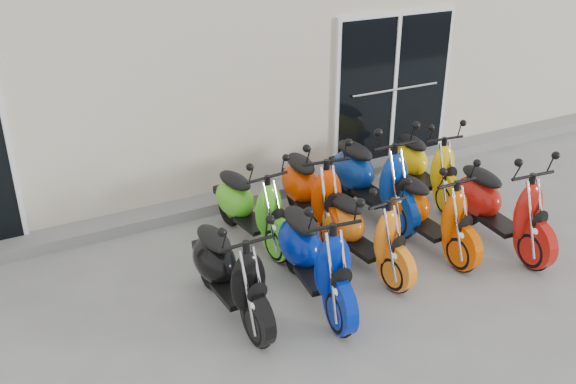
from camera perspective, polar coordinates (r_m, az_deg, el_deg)
name	(u,v)px	position (r m, az deg, el deg)	size (l,w,h in m)	color
ground	(313,273)	(7.18, 2.28, -7.24)	(80.00, 80.00, 0.00)	gray
building	(157,40)	(11.08, -11.61, 13.09)	(14.00, 6.00, 3.20)	beige
front_step	(239,197)	(8.72, -4.41, -0.48)	(14.00, 0.40, 0.15)	gray
door_right	(393,84)	(9.67, 9.36, 9.41)	(2.02, 0.08, 2.22)	black
scooter_front_black	(229,261)	(6.25, -5.23, -6.09)	(0.61, 1.67, 1.23)	black
scooter_front_blue	(315,244)	(6.42, 2.42, -4.63)	(0.65, 1.79, 1.32)	#021E9C
scooter_front_orange_a	(364,220)	(7.02, 6.77, -2.52)	(0.59, 1.63, 1.20)	orange
scooter_front_orange_b	(430,201)	(7.54, 12.54, -0.79)	(0.61, 1.68, 1.24)	#D14900
scooter_front_red	(502,194)	(7.83, 18.53, -0.21)	(0.65, 1.78, 1.31)	#B1150D
scooter_back_green	(250,196)	(7.52, -3.36, -0.35)	(0.60, 1.65, 1.22)	#52CC24
scooter_back_red	(312,181)	(7.76, 2.18, 1.01)	(0.66, 1.80, 1.33)	#E73700
scooter_back_blue	(372,166)	(8.14, 7.51, 2.26)	(0.69, 1.89, 1.40)	navy
scooter_back_yellow	(426,156)	(8.81, 12.16, 3.14)	(0.61, 1.66, 1.23)	yellow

